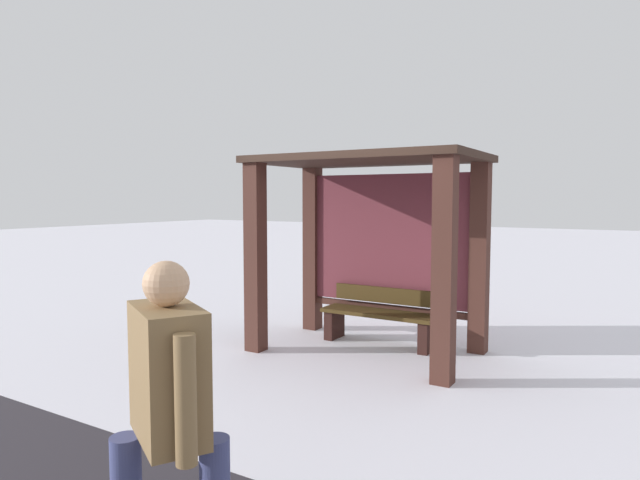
% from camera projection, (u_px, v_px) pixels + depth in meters
% --- Properties ---
extents(ground_plane, '(60.00, 60.00, 0.00)m').
position_uv_depth(ground_plane, '(366.00, 351.00, 6.63)').
color(ground_plane, white).
extents(bus_shelter, '(2.64, 1.61, 2.35)m').
position_uv_depth(bus_shelter, '(374.00, 220.00, 6.67)').
color(bus_shelter, '#43241D').
rests_on(bus_shelter, ground).
extents(bench_left_inside, '(1.48, 0.41, 0.70)m').
position_uv_depth(bench_left_inside, '(380.00, 318.00, 6.93)').
color(bench_left_inside, '#402F14').
rests_on(bench_left_inside, ground).
extents(person_walking, '(0.62, 0.47, 1.57)m').
position_uv_depth(person_walking, '(169.00, 403.00, 2.48)').
color(person_walking, olive).
rests_on(person_walking, ground).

